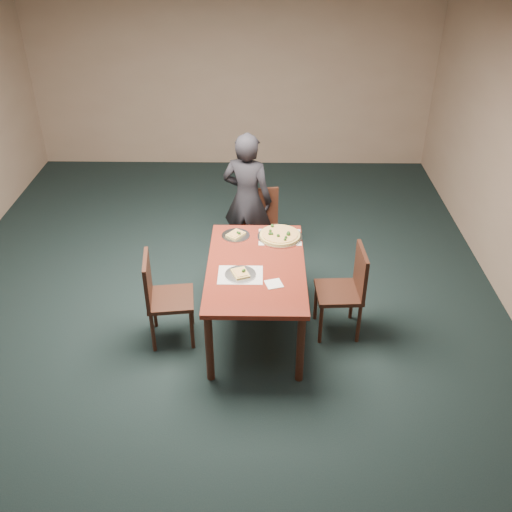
{
  "coord_description": "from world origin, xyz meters",
  "views": [
    {
      "loc": [
        0.48,
        -4.52,
        3.63
      ],
      "look_at": [
        0.42,
        -0.14,
        0.85
      ],
      "focal_mm": 40.0,
      "sensor_mm": 36.0,
      "label": 1
    }
  ],
  "objects_px": {
    "chair_far": "(261,225)",
    "chair_right": "(347,287)",
    "slice_plate_near": "(240,274)",
    "chair_left": "(162,294)",
    "pizza_pan": "(280,235)",
    "dining_table": "(256,273)",
    "slice_plate_far": "(236,235)",
    "diner": "(247,199)"
  },
  "relations": [
    {
      "from": "chair_far",
      "to": "chair_right",
      "type": "bearing_deg",
      "value": -62.58
    },
    {
      "from": "slice_plate_near",
      "to": "chair_left",
      "type": "bearing_deg",
      "value": 178.44
    },
    {
      "from": "chair_far",
      "to": "chair_right",
      "type": "height_order",
      "value": "same"
    },
    {
      "from": "chair_left",
      "to": "slice_plate_near",
      "type": "bearing_deg",
      "value": -98.84
    },
    {
      "from": "chair_far",
      "to": "chair_left",
      "type": "bearing_deg",
      "value": -131.9
    },
    {
      "from": "chair_left",
      "to": "chair_right",
      "type": "bearing_deg",
      "value": -92.62
    },
    {
      "from": "diner",
      "to": "pizza_pan",
      "type": "xyz_separation_m",
      "value": [
        0.35,
        -0.78,
        -0.0
      ]
    },
    {
      "from": "pizza_pan",
      "to": "chair_left",
      "type": "bearing_deg",
      "value": -149.35
    },
    {
      "from": "chair_right",
      "to": "slice_plate_near",
      "type": "relative_size",
      "value": 3.25
    },
    {
      "from": "dining_table",
      "to": "slice_plate_near",
      "type": "distance_m",
      "value": 0.24
    },
    {
      "from": "chair_left",
      "to": "diner",
      "type": "height_order",
      "value": "diner"
    },
    {
      "from": "pizza_pan",
      "to": "diner",
      "type": "bearing_deg",
      "value": 113.82
    },
    {
      "from": "dining_table",
      "to": "chair_far",
      "type": "height_order",
      "value": "chair_far"
    },
    {
      "from": "pizza_pan",
      "to": "slice_plate_far",
      "type": "height_order",
      "value": "pizza_pan"
    },
    {
      "from": "diner",
      "to": "chair_left",
      "type": "bearing_deg",
      "value": 79.51
    },
    {
      "from": "chair_far",
      "to": "slice_plate_near",
      "type": "height_order",
      "value": "chair_far"
    },
    {
      "from": "chair_right",
      "to": "slice_plate_far",
      "type": "xyz_separation_m",
      "value": [
        -1.07,
        0.53,
        0.25
      ]
    },
    {
      "from": "slice_plate_near",
      "to": "chair_right",
      "type": "bearing_deg",
      "value": 9.17
    },
    {
      "from": "chair_right",
      "to": "pizza_pan",
      "type": "xyz_separation_m",
      "value": [
        -0.63,
        0.51,
        0.26
      ]
    },
    {
      "from": "diner",
      "to": "slice_plate_far",
      "type": "xyz_separation_m",
      "value": [
        -0.09,
        -0.76,
        -0.01
      ]
    },
    {
      "from": "dining_table",
      "to": "slice_plate_far",
      "type": "height_order",
      "value": "slice_plate_far"
    },
    {
      "from": "chair_left",
      "to": "chair_right",
      "type": "distance_m",
      "value": 1.74
    },
    {
      "from": "pizza_pan",
      "to": "slice_plate_near",
      "type": "xyz_separation_m",
      "value": [
        -0.37,
        -0.67,
        -0.01
      ]
    },
    {
      "from": "slice_plate_near",
      "to": "chair_far",
      "type": "bearing_deg",
      "value": 82.75
    },
    {
      "from": "chair_right",
      "to": "diner",
      "type": "xyz_separation_m",
      "value": [
        -0.98,
        1.29,
        0.26
      ]
    },
    {
      "from": "slice_plate_far",
      "to": "slice_plate_near",
      "type": "bearing_deg",
      "value": -84.05
    },
    {
      "from": "chair_left",
      "to": "chair_far",
      "type": "bearing_deg",
      "value": -41.65
    },
    {
      "from": "dining_table",
      "to": "diner",
      "type": "relative_size",
      "value": 0.97
    },
    {
      "from": "dining_table",
      "to": "chair_right",
      "type": "bearing_deg",
      "value": -0.06
    },
    {
      "from": "chair_far",
      "to": "slice_plate_far",
      "type": "xyz_separation_m",
      "value": [
        -0.24,
        -0.65,
        0.25
      ]
    },
    {
      "from": "dining_table",
      "to": "chair_far",
      "type": "relative_size",
      "value": 1.65
    },
    {
      "from": "chair_far",
      "to": "diner",
      "type": "relative_size",
      "value": 0.59
    },
    {
      "from": "dining_table",
      "to": "diner",
      "type": "height_order",
      "value": "diner"
    },
    {
      "from": "chair_far",
      "to": "pizza_pan",
      "type": "bearing_deg",
      "value": -81.25
    },
    {
      "from": "dining_table",
      "to": "chair_left",
      "type": "bearing_deg",
      "value": -170.74
    },
    {
      "from": "chair_left",
      "to": "slice_plate_near",
      "type": "xyz_separation_m",
      "value": [
        0.73,
        -0.02,
        0.25
      ]
    },
    {
      "from": "chair_left",
      "to": "pizza_pan",
      "type": "bearing_deg",
      "value": -66.64
    },
    {
      "from": "chair_far",
      "to": "chair_right",
      "type": "distance_m",
      "value": 1.44
    },
    {
      "from": "dining_table",
      "to": "chair_right",
      "type": "distance_m",
      "value": 0.87
    },
    {
      "from": "chair_far",
      "to": "diner",
      "type": "bearing_deg",
      "value": 135.51
    },
    {
      "from": "chair_left",
      "to": "dining_table",
      "type": "bearing_deg",
      "value": -88.03
    },
    {
      "from": "chair_right",
      "to": "slice_plate_near",
      "type": "height_order",
      "value": "chair_right"
    }
  ]
}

